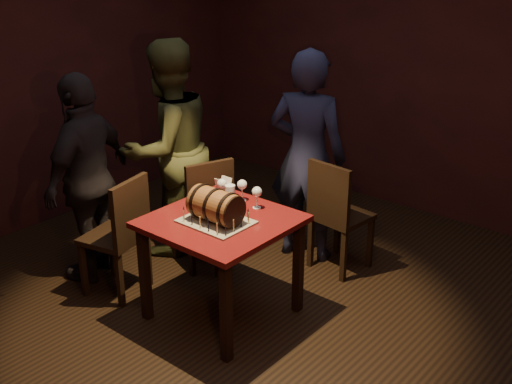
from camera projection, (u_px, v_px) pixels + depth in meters
room_shell at (243, 127)px, 4.08m from camera, size 5.04×5.04×2.80m
pub_table at (221, 233)px, 4.38m from camera, size 0.90×0.90×0.75m
cake_board at (216, 222)px, 4.28m from camera, size 0.45×0.35×0.01m
barrel_cake at (216, 206)px, 4.23m from camera, size 0.40×0.24×0.24m
birthday_candles at (216, 215)px, 4.26m from camera, size 0.40×0.30×0.09m
wine_glass_left at (222, 185)px, 4.60m from camera, size 0.07×0.07×0.16m
wine_glass_mid at (242, 186)px, 4.58m from camera, size 0.07×0.07×0.16m
wine_glass_right at (257, 193)px, 4.46m from camera, size 0.07×0.07×0.16m
pint_of_ale at (230, 196)px, 4.52m from camera, size 0.07×0.07×0.15m
menu_card at (223, 187)px, 4.70m from camera, size 0.10×0.05×0.13m
chair_back at (336, 211)px, 5.02m from camera, size 0.44×0.44×0.93m
chair_left_rear at (205, 207)px, 5.08m from camera, size 0.51×0.51×0.93m
chair_left_front at (121, 231)px, 4.69m from camera, size 0.48×0.48×0.93m
person_back at (307, 157)px, 5.14m from camera, size 0.73×0.58×1.74m
person_left_rear at (168, 149)px, 5.25m from camera, size 0.76×0.93×1.79m
person_left_front at (88, 178)px, 4.86m from camera, size 0.67×1.03×1.63m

